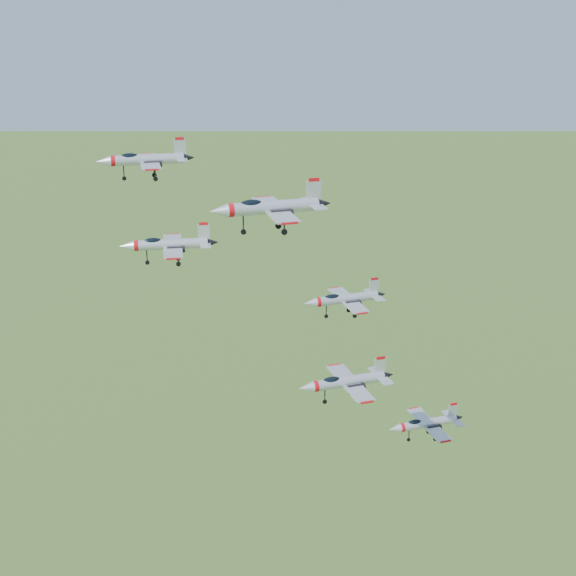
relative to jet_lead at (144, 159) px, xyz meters
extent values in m
cylinder|color=#B3B8C1|center=(0.38, 0.04, -0.03)|extent=(9.64, 2.30, 1.38)
cone|color=#B3B8C1|center=(-5.33, -0.52, -0.03)|extent=(2.04, 1.56, 1.38)
cone|color=black|center=(5.87, 0.57, -0.03)|extent=(1.59, 1.31, 1.17)
ellipsoid|color=black|center=(-1.95, -0.19, 0.49)|extent=(2.42, 1.21, 0.88)
cube|color=#B3B8C1|center=(0.88, -2.90, -0.30)|extent=(2.88, 4.88, 0.15)
cube|color=#B3B8C1|center=(0.30, 3.02, -0.30)|extent=(2.88, 4.88, 0.15)
cube|color=#B3B8C1|center=(4.71, 0.46, 1.40)|extent=(1.60, 0.28, 2.23)
cube|color=red|center=(4.71, 0.46, 2.57)|extent=(1.18, 0.26, 0.37)
cylinder|color=#B3B8C1|center=(3.20, -13.98, -7.53)|extent=(8.76, 1.44, 1.26)
cone|color=#B3B8C1|center=(-2.03, -14.09, -7.53)|extent=(1.77, 1.30, 1.26)
cone|color=black|center=(8.25, -13.88, -7.53)|extent=(1.38, 1.10, 1.07)
ellipsoid|color=black|center=(1.07, -14.03, -7.06)|extent=(2.15, 0.95, 0.80)
cube|color=#B3B8C1|center=(3.45, -16.70, -7.78)|extent=(2.32, 4.31, 0.14)
cube|color=#B3B8C1|center=(3.34, -11.26, -7.78)|extent=(2.32, 4.31, 0.14)
cube|color=#B3B8C1|center=(7.18, -13.90, -6.22)|extent=(1.46, 0.15, 2.04)
cube|color=red|center=(7.18, -13.90, -5.16)|extent=(1.07, 0.16, 0.34)
cylinder|color=#B3B8C1|center=(14.46, -24.19, -0.70)|extent=(10.01, 2.90, 1.43)
cone|color=#B3B8C1|center=(8.59, -25.08, -0.70)|extent=(2.17, 1.71, 1.43)
cone|color=black|center=(20.12, -23.33, -0.70)|extent=(1.71, 1.43, 1.22)
ellipsoid|color=black|center=(12.07, -24.55, -0.16)|extent=(2.55, 1.38, 0.91)
cube|color=#B3B8C1|center=(15.14, -27.20, -0.98)|extent=(3.23, 5.17, 0.15)
cube|color=#B3B8C1|center=(14.22, -21.11, -0.98)|extent=(3.23, 5.17, 0.15)
cube|color=#B3B8C1|center=(18.92, -23.51, 0.79)|extent=(1.65, 0.38, 2.31)
cube|color=red|center=(18.92, -23.51, 2.00)|extent=(1.22, 0.33, 0.39)
cylinder|color=#B3B8C1|center=(26.31, -6.98, -18.37)|extent=(8.93, 2.93, 1.28)
cone|color=#B3B8C1|center=(21.09, -7.98, -18.37)|extent=(1.98, 1.59, 1.28)
cone|color=black|center=(31.33, -6.01, -18.37)|extent=(1.56, 1.33, 1.09)
ellipsoid|color=black|center=(24.19, -7.39, -17.89)|extent=(2.30, 1.31, 0.81)
cube|color=#B3B8C1|center=(27.02, -9.64, -18.61)|extent=(3.04, 4.68, 0.14)
cube|color=#B3B8C1|center=(25.98, -4.23, -18.61)|extent=(3.04, 4.68, 0.14)
cube|color=#B3B8C1|center=(30.27, -6.21, -17.04)|extent=(1.47, 0.39, 2.07)
cube|color=red|center=(30.27, -6.21, -15.96)|extent=(1.09, 0.34, 0.34)
cylinder|color=#B3B8C1|center=(23.41, -23.23, -22.47)|extent=(9.01, 2.98, 1.29)
cone|color=#B3B8C1|center=(18.15, -24.26, -22.47)|extent=(2.00, 1.61, 1.29)
cone|color=black|center=(28.47, -22.24, -22.47)|extent=(1.57, 1.34, 1.10)
ellipsoid|color=black|center=(21.27, -23.65, -21.98)|extent=(2.32, 1.33, 0.82)
cube|color=#B3B8C1|center=(24.14, -25.92, -22.72)|extent=(3.08, 4.72, 0.14)
cube|color=#B3B8C1|center=(23.07, -20.46, -22.72)|extent=(3.08, 4.72, 0.14)
cube|color=#B3B8C1|center=(27.40, -22.45, -21.13)|extent=(1.48, 0.40, 2.08)
cube|color=red|center=(27.40, -22.45, -20.04)|extent=(1.10, 0.35, 0.35)
cylinder|color=#B3B8C1|center=(36.54, -14.13, -34.30)|extent=(8.39, 2.76, 1.20)
cone|color=#B3B8C1|center=(31.65, -15.09, -34.30)|extent=(1.86, 1.50, 1.20)
cone|color=black|center=(41.26, -13.22, -34.30)|extent=(1.46, 1.25, 1.02)
ellipsoid|color=black|center=(34.55, -14.52, -33.84)|extent=(2.16, 1.24, 0.76)
cube|color=#B3B8C1|center=(37.22, -16.64, -34.53)|extent=(2.86, 4.39, 0.13)
cube|color=#B3B8C1|center=(36.23, -11.56, -34.53)|extent=(2.86, 4.39, 0.13)
cube|color=#B3B8C1|center=(40.26, -13.41, -33.05)|extent=(1.38, 0.37, 1.94)
cube|color=red|center=(40.26, -13.41, -32.03)|extent=(1.02, 0.32, 0.32)
camera|label=1|loc=(5.50, -106.68, 21.02)|focal=50.00mm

